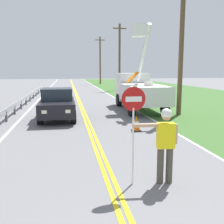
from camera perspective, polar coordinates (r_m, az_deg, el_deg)
grass_verge_right at (r=24.79m, az=20.86°, el=2.33°), size 16.00×110.00×0.01m
centerline_yellow_left at (r=21.38m, az=-7.26°, el=1.86°), size 0.11×110.00×0.01m
centerline_yellow_right at (r=21.38m, az=-6.78°, el=1.87°), size 0.11×110.00×0.01m
edge_line_right at (r=21.84m, az=2.46°, el=2.08°), size 0.12×110.00×0.01m
edge_line_left at (r=21.52m, az=-16.64°, el=1.59°), size 0.12×110.00×0.01m
flagger_worker at (r=6.33m, az=11.53°, el=-6.22°), size 1.08×0.27×1.83m
stop_sign_paddle at (r=6.02m, az=4.69°, el=-0.39°), size 0.56×0.04×2.33m
utility_bucket_truck at (r=18.06m, az=5.74°, el=5.07°), size 2.78×6.85×5.72m
oncoming_sedan_nearest at (r=14.67m, az=-11.84°, el=1.66°), size 1.93×4.12×1.70m
utility_pole_near at (r=16.36m, az=14.97°, el=14.97°), size 1.80×0.28×8.51m
utility_pole_mid at (r=35.76m, az=1.65°, el=12.14°), size 1.80×0.28×8.72m
utility_pole_far at (r=51.25m, az=-2.61°, el=11.36°), size 1.80×0.28×8.92m
traffic_cone_lead at (r=9.49m, az=11.24°, el=-5.46°), size 0.40×0.40×0.70m
traffic_cone_mid at (r=11.73m, az=5.33°, el=-2.51°), size 0.40×0.40×0.70m
guardrail_left_shoulder at (r=18.10m, az=-19.90°, el=1.70°), size 0.10×32.00×0.71m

